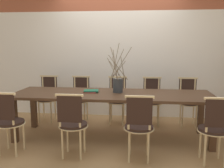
# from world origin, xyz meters

# --- Properties ---
(ground_plane) EXTENTS (16.00, 16.00, 0.00)m
(ground_plane) POSITION_xyz_m (0.00, 0.00, 0.00)
(ground_plane) COLOR #A87F51
(wall_rear) EXTENTS (12.00, 0.06, 3.20)m
(wall_rear) POSITION_xyz_m (0.00, 1.29, 1.60)
(wall_rear) COLOR white
(wall_rear) RESTS_ON ground_plane
(dining_table) EXTENTS (3.15, 0.94, 0.73)m
(dining_table) POSITION_xyz_m (0.00, 0.00, 0.65)
(dining_table) COLOR #4C3321
(dining_table) RESTS_ON ground_plane
(chair_near_leftend) EXTENTS (0.40, 0.40, 0.89)m
(chair_near_leftend) POSITION_xyz_m (-1.33, -0.77, 0.49)
(chair_near_leftend) COLOR black
(chair_near_leftend) RESTS_ON ground_plane
(chair_near_left) EXTENTS (0.40, 0.40, 0.89)m
(chair_near_left) POSITION_xyz_m (-0.44, -0.77, 0.49)
(chair_near_left) COLOR black
(chair_near_left) RESTS_ON ground_plane
(chair_near_center) EXTENTS (0.40, 0.40, 0.89)m
(chair_near_center) POSITION_xyz_m (0.43, -0.77, 0.49)
(chair_near_center) COLOR black
(chair_near_center) RESTS_ON ground_plane
(chair_near_right) EXTENTS (0.40, 0.40, 0.89)m
(chair_near_right) POSITION_xyz_m (1.36, -0.77, 0.49)
(chair_near_right) COLOR black
(chair_near_right) RESTS_ON ground_plane
(chair_far_leftend) EXTENTS (0.40, 0.40, 0.89)m
(chair_far_leftend) POSITION_xyz_m (-1.36, 0.77, 0.49)
(chair_far_leftend) COLOR black
(chair_far_leftend) RESTS_ON ground_plane
(chair_far_left) EXTENTS (0.40, 0.40, 0.89)m
(chair_far_left) POSITION_xyz_m (-0.70, 0.77, 0.49)
(chair_far_left) COLOR black
(chair_far_left) RESTS_ON ground_plane
(chair_far_center) EXTENTS (0.40, 0.40, 0.89)m
(chair_far_center) POSITION_xyz_m (0.01, 0.77, 0.49)
(chair_far_center) COLOR black
(chair_far_center) RESTS_ON ground_plane
(chair_far_right) EXTENTS (0.40, 0.40, 0.89)m
(chair_far_right) POSITION_xyz_m (0.67, 0.77, 0.49)
(chair_far_right) COLOR black
(chair_far_right) RESTS_ON ground_plane
(chair_far_rightend) EXTENTS (0.40, 0.40, 0.89)m
(chair_far_rightend) POSITION_xyz_m (1.33, 0.77, 0.49)
(chair_far_rightend) COLOR black
(chair_far_rightend) RESTS_ON ground_plane
(vase_centerpiece) EXTENTS (0.39, 0.39, 0.79)m
(vase_centerpiece) POSITION_xyz_m (0.08, 0.09, 0.86)
(vase_centerpiece) COLOR #33383D
(vase_centerpiece) RESTS_ON dining_table
(book_stack) EXTENTS (0.25, 0.20, 0.03)m
(book_stack) POSITION_xyz_m (-0.35, 0.07, 0.75)
(book_stack) COLOR maroon
(book_stack) RESTS_ON dining_table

